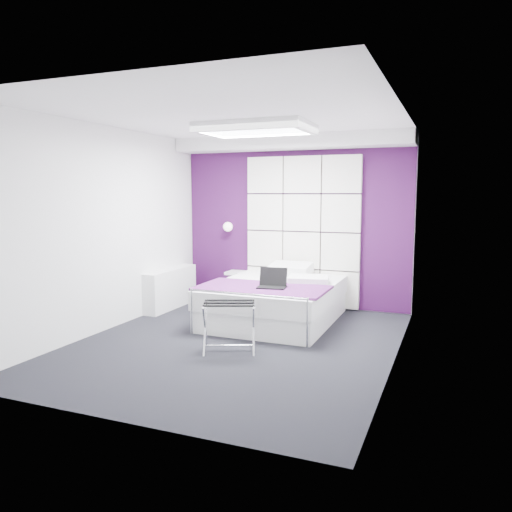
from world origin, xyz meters
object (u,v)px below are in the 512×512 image
Objects in this scene: luggage_rack at (229,327)px; laptop at (273,283)px; radiator at (171,288)px; wall_lamp at (229,227)px; nightstand at (239,273)px; bed at (275,300)px.

luggage_rack is 1.58× the size of laptop.
wall_lamp is at bearing 49.90° from radiator.
laptop is at bearing -51.72° from nightstand.
laptop is (1.06, -1.35, 0.14)m from nightstand.
radiator is (-0.64, -0.76, -0.92)m from wall_lamp.
radiator is at bearing -139.32° from nightstand.
radiator reaches higher than luggage_rack.
laptop reaches higher than nightstand.
laptop reaches higher than radiator.
nightstand is at bearing 40.68° from radiator.
wall_lamp is at bearing 168.57° from nightstand.
wall_lamp reaches higher than bed.
laptop is at bearing -18.26° from radiator.
luggage_rack is (-0.03, -1.44, -0.02)m from bed.
luggage_rack is at bearing -91.21° from bed.
luggage_rack reaches higher than nightstand.
bed is (1.12, -0.92, -0.92)m from wall_lamp.
luggage_rack is (0.90, -2.31, -0.21)m from nightstand.
laptop reaches higher than bed.
nightstand is (-0.93, 0.88, 0.19)m from bed.
wall_lamp is 1.97m from laptop.
laptop is at bearing 57.79° from luggage_rack.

